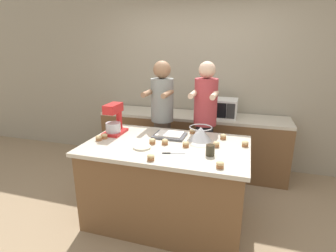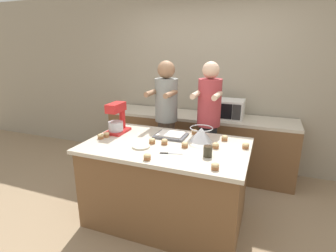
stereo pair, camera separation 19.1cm
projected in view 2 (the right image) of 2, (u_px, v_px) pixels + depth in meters
The scene contains 24 objects.
ground_plane at pixel (166, 217), 2.99m from camera, with size 16.00×16.00×0.00m, color #937A5B.
back_wall at pixel (206, 81), 4.10m from camera, with size 10.00×0.06×2.70m.
island_counter at pixel (166, 182), 2.86m from camera, with size 1.68×1.04×0.89m.
back_counter at pixel (198, 143), 4.05m from camera, with size 2.80×0.60×0.88m.
person_left at pixel (166, 121), 3.47m from camera, with size 0.31×0.49×1.70m.
person_right at pixel (208, 126), 3.27m from camera, with size 0.31×0.48×1.70m.
stand_mixer at pixel (117, 120), 3.05m from camera, with size 0.20×0.30×0.35m.
mixing_bowl at pixel (201, 134), 2.79m from camera, with size 0.25×0.25×0.15m.
baking_tray at pixel (171, 135), 2.94m from camera, with size 0.35×0.27×0.04m.
microwave_oven at pixel (224, 108), 3.76m from camera, with size 0.56×0.35×0.26m.
drinking_glass at pixel (208, 151), 2.40m from camera, with size 0.08×0.08×0.10m.
small_plate at pixel (141, 146), 2.63m from camera, with size 0.18×0.18×0.02m.
knife at pixel (170, 153), 2.48m from camera, with size 0.22×0.08×0.01m.
cupcake_0 at pixel (164, 142), 2.71m from camera, with size 0.07×0.07×0.06m.
cupcake_1 at pixel (216, 145), 2.61m from camera, with size 0.07×0.07×0.06m.
cupcake_2 at pixel (194, 132), 3.03m from camera, with size 0.07×0.07×0.06m.
cupcake_3 at pixel (147, 157), 2.34m from camera, with size 0.07×0.07×0.06m.
cupcake_4 at pixel (225, 138), 2.82m from camera, with size 0.07×0.07×0.06m.
cupcake_5 at pixel (101, 136), 2.87m from camera, with size 0.07×0.07×0.06m.
cupcake_6 at pixel (246, 146), 2.60m from camera, with size 0.07×0.07×0.06m.
cupcake_7 at pixel (185, 145), 2.63m from camera, with size 0.07×0.07×0.06m.
cupcake_8 at pixel (152, 141), 2.73m from camera, with size 0.07×0.07×0.06m.
cupcake_9 at pixel (215, 166), 2.15m from camera, with size 0.07×0.07×0.06m.
cupcake_10 at pixel (106, 135), 2.93m from camera, with size 0.07×0.07×0.06m.
Camera 2 is at (0.94, -2.38, 1.86)m, focal length 28.00 mm.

